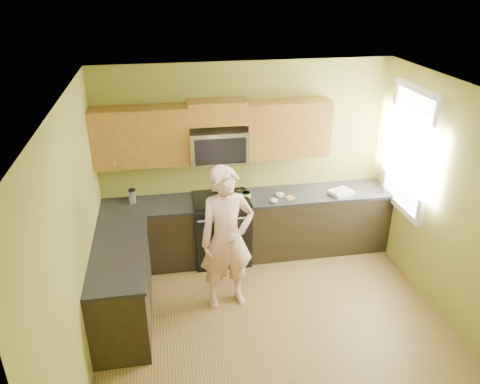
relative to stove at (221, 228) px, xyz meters
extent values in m
plane|color=olive|center=(0.40, -1.68, -0.47)|extent=(4.00, 4.00, 0.00)
plane|color=white|center=(0.40, -1.68, 2.23)|extent=(4.00, 4.00, 0.00)
plane|color=olive|center=(0.40, 0.32, 0.88)|extent=(4.00, 0.00, 4.00)
plane|color=olive|center=(-1.60, -1.68, 0.88)|extent=(0.00, 4.00, 4.00)
plane|color=olive|center=(2.40, -1.68, 0.88)|extent=(0.00, 4.00, 4.00)
cube|color=black|center=(0.40, 0.02, -0.03)|extent=(4.00, 0.60, 0.88)
cube|color=black|center=(-1.30, -1.08, -0.03)|extent=(0.60, 1.60, 0.88)
cube|color=black|center=(0.40, 0.01, 0.43)|extent=(4.00, 0.62, 0.04)
cube|color=black|center=(-1.29, -1.08, 0.43)|extent=(0.62, 1.60, 0.04)
cube|color=olive|center=(0.00, 0.16, 1.62)|extent=(0.76, 0.33, 0.30)
imported|color=#FE8F7F|center=(-0.06, -0.98, 0.42)|extent=(0.71, 0.52, 1.80)
cube|color=#B27F47|center=(0.94, -0.11, 0.45)|extent=(0.14, 0.14, 0.01)
ellipsoid|color=silver|center=(0.69, -0.19, 0.48)|extent=(0.15, 0.15, 0.06)
ellipsoid|color=silver|center=(0.81, -0.05, 0.48)|extent=(0.16, 0.16, 0.07)
cube|color=white|center=(1.67, -0.10, 0.47)|extent=(0.37, 0.33, 0.05)
cylinder|color=silver|center=(-1.18, 0.08, 0.51)|extent=(0.08, 0.08, 0.12)
camera|label=1|loc=(-0.72, -5.61, 3.26)|focal=34.86mm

